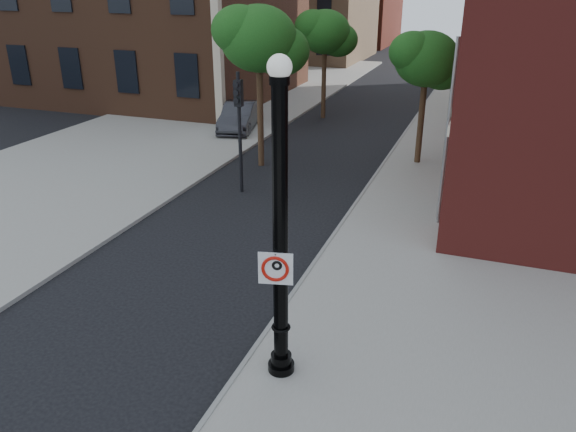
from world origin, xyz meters
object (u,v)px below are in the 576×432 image
at_px(no_parking_sign, 276,268).
at_px(parked_car, 239,117).
at_px(lamppost, 280,245).
at_px(traffic_signal_left, 239,113).
at_px(traffic_signal_right, 453,115).

relative_size(no_parking_sign, parked_car, 0.15).
distance_m(lamppost, traffic_signal_left, 10.16).
bearing_deg(traffic_signal_right, traffic_signal_left, 173.81).
height_order(no_parking_sign, parked_car, no_parking_sign).
height_order(parked_car, traffic_signal_right, traffic_signal_right).
height_order(lamppost, parked_car, lamppost).
bearing_deg(traffic_signal_left, no_parking_sign, -64.11).
xyz_separation_m(traffic_signal_left, traffic_signal_right, (6.91, 0.81, 0.32)).
xyz_separation_m(no_parking_sign, traffic_signal_right, (2.03, 9.85, 0.76)).
bearing_deg(traffic_signal_left, traffic_signal_right, 4.18).
height_order(lamppost, traffic_signal_right, lamppost).
xyz_separation_m(no_parking_sign, traffic_signal_left, (-4.88, 9.04, 0.44)).
xyz_separation_m(parked_car, traffic_signal_left, (3.74, -7.95, 2.14)).
relative_size(lamppost, parked_car, 1.42).
xyz_separation_m(lamppost, parked_car, (-8.65, 16.84, -2.08)).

